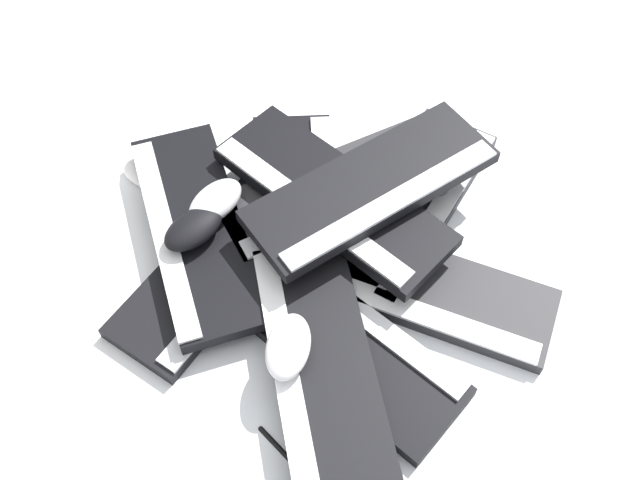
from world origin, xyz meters
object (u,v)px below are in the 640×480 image
Objects in this scene: keyboard_1 at (336,337)px; keyboard_4 at (296,209)px; keyboard_5 at (341,187)px; mouse_2 at (421,178)px; keyboard_0 at (223,260)px; mouse_5 at (288,347)px; keyboard_9 at (373,186)px; mouse_4 at (193,228)px; keyboard_8 at (196,230)px; keyboard_3 at (411,203)px; mouse_0 at (215,201)px; keyboard_2 at (420,288)px; mouse_3 at (151,174)px; keyboard_7 at (331,194)px; keyboard_6 at (320,363)px.

keyboard_4 is at bearing -86.22° from keyboard_1.
keyboard_5 is 4.22× the size of mouse_2.
keyboard_4 is (-0.14, -0.08, 0.00)m from keyboard_0.
mouse_2 reaches higher than keyboard_4.
keyboard_0 is 0.24m from mouse_5.
mouse_4 is at bearing 1.71° from keyboard_9.
keyboard_8 is at bearing -53.26° from keyboard_0.
mouse_4 reaches higher than keyboard_3.
mouse_0 and mouse_5 have the same top height.
keyboard_0 is 0.91× the size of keyboard_4.
keyboard_2 is 0.37m from mouse_0.
mouse_4 is at bearing 144.13° from mouse_3.
mouse_4 is at bearing -22.78° from keyboard_2.
mouse_5 is at bearing 21.92° from keyboard_1.
mouse_4 reaches higher than keyboard_1.
mouse_2 reaches higher than keyboard_8.
keyboard_1 is 0.11m from mouse_5.
mouse_5 is at bearing 21.53° from keyboard_2.
keyboard_9 is at bearing -172.08° from keyboard_0.
mouse_0 is 0.06m from mouse_4.
keyboard_1 is 1.03× the size of keyboard_3.
mouse_5 reaches higher than keyboard_0.
mouse_0 is 1.00× the size of mouse_5.
keyboard_5 is 0.27m from mouse_4.
keyboard_1 is 0.95× the size of keyboard_5.
keyboard_0 is at bearing 126.74° from keyboard_8.
keyboard_5 is 0.05m from keyboard_7.
mouse_2 is at bearing -26.03° from mouse_4.
keyboard_4 is 4.16× the size of mouse_0.
mouse_0 reaches higher than keyboard_2.
keyboard_8 is (0.35, -0.17, 0.03)m from keyboard_2.
keyboard_3 is 3.88× the size of mouse_4.
keyboard_0 is 3.80× the size of mouse_4.
keyboard_0 is 0.24m from keyboard_1.
mouse_2 is (-0.23, 0.00, 0.04)m from keyboard_4.
keyboard_0 and keyboard_1 have the same top height.
mouse_3 is at bearing -90.98° from mouse_0.
mouse_0 reaches higher than keyboard_5.
mouse_5 is (-0.19, 0.43, 0.06)m from mouse_3.
keyboard_0 is at bearing 7.92° from keyboard_9.
keyboard_2 is 0.22m from keyboard_7.
mouse_0 is at bearing 2.49° from keyboard_4.
keyboard_7 reaches higher than keyboard_0.
keyboard_7 is at bearing -26.37° from mouse_4.
keyboard_5 is at bearing -103.79° from keyboard_1.
keyboard_5 is (0.12, -0.04, 0.03)m from keyboard_3.
mouse_2 is at bearing -128.37° from keyboard_6.
keyboard_9 is 4.21× the size of mouse_2.
mouse_5 is at bearing 110.03° from keyboard_0.
keyboard_6 is 0.33m from mouse_0.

